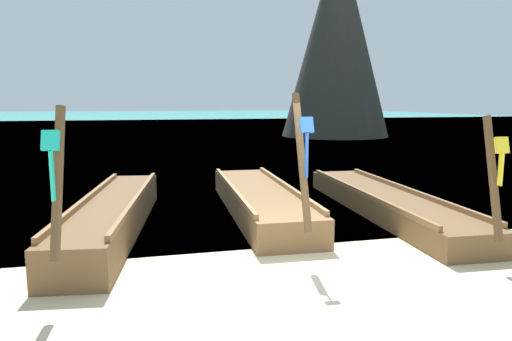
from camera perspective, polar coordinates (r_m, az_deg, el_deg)
name	(u,v)px	position (r m, az deg, el deg)	size (l,w,h in m)	color
ground	(302,267)	(7.30, 5.71, -11.74)	(120.00, 120.00, 0.00)	beige
sea_water	(160,119)	(67.54, -11.78, 6.22)	(120.00, 120.00, 0.00)	#2DB29E
longtail_boat_turquoise_ribbon	(113,215)	(9.42, -17.26, -5.33)	(1.81, 6.59, 2.48)	brown
longtail_boat_blue_ribbon	(260,200)	(10.50, 0.46, -3.73)	(1.55, 6.62, 2.67)	brown
longtail_boat_yellow_ribbon	(385,203)	(10.90, 15.71, -3.85)	(1.59, 7.16, 2.32)	brown
karst_rock	(339,41)	(35.07, 10.27, 15.46)	(8.02, 7.74, 14.42)	#2D302B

